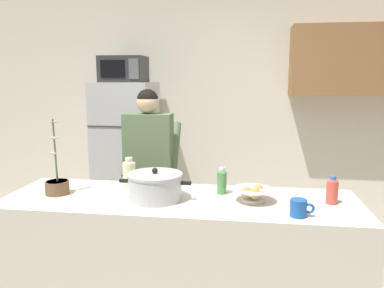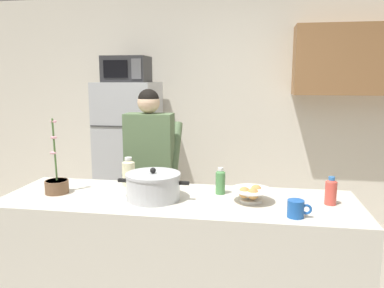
{
  "view_description": "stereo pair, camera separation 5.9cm",
  "coord_description": "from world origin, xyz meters",
  "px_view_note": "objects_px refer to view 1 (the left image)",
  "views": [
    {
      "loc": [
        0.4,
        -2.25,
        1.66
      ],
      "look_at": [
        0.0,
        0.55,
        1.17
      ],
      "focal_mm": 35.63,
      "sensor_mm": 36.0,
      "label": 1
    },
    {
      "loc": [
        0.46,
        -2.24,
        1.66
      ],
      "look_at": [
        0.0,
        0.55,
        1.17
      ],
      "focal_mm": 35.63,
      "sensor_mm": 36.0,
      "label": 2
    }
  ],
  "objects_px": {
    "microwave": "(124,69)",
    "bottle_near_edge": "(332,190)",
    "refrigerator": "(127,154)",
    "coffee_mug": "(299,208)",
    "potted_orchid": "(57,184)",
    "bread_bowl": "(253,194)",
    "bottle_far_corner": "(222,181)",
    "cooking_pot": "(155,186)",
    "bottle_mid_counter": "(129,172)",
    "person_near_pot": "(149,160)"
  },
  "relations": [
    {
      "from": "microwave",
      "to": "bottle_near_edge",
      "type": "xyz_separation_m",
      "value": [
        1.85,
        -1.8,
        -0.75
      ]
    },
    {
      "from": "refrigerator",
      "to": "coffee_mug",
      "type": "xyz_separation_m",
      "value": [
        1.63,
        -2.07,
        0.16
      ]
    },
    {
      "from": "coffee_mug",
      "to": "potted_orchid",
      "type": "bearing_deg",
      "value": 172.33
    },
    {
      "from": "coffee_mug",
      "to": "bread_bowl",
      "type": "height_order",
      "value": "bread_bowl"
    },
    {
      "from": "bread_bowl",
      "to": "coffee_mug",
      "type": "bearing_deg",
      "value": -41.89
    },
    {
      "from": "microwave",
      "to": "coffee_mug",
      "type": "xyz_separation_m",
      "value": [
        1.63,
        -2.05,
        -0.79
      ]
    },
    {
      "from": "bottle_far_corner",
      "to": "potted_orchid",
      "type": "distance_m",
      "value": 1.06
    },
    {
      "from": "refrigerator",
      "to": "potted_orchid",
      "type": "xyz_separation_m",
      "value": [
        0.14,
        -1.87,
        0.18
      ]
    },
    {
      "from": "cooking_pot",
      "to": "bottle_mid_counter",
      "type": "bearing_deg",
      "value": 133.08
    },
    {
      "from": "coffee_mug",
      "to": "bottle_far_corner",
      "type": "distance_m",
      "value": 0.57
    },
    {
      "from": "refrigerator",
      "to": "person_near_pot",
      "type": "distance_m",
      "value": 1.16
    },
    {
      "from": "microwave",
      "to": "bread_bowl",
      "type": "bearing_deg",
      "value": -52.9
    },
    {
      "from": "coffee_mug",
      "to": "bottle_near_edge",
      "type": "height_order",
      "value": "bottle_near_edge"
    },
    {
      "from": "bottle_far_corner",
      "to": "potted_orchid",
      "type": "bearing_deg",
      "value": -171.54
    },
    {
      "from": "bottle_near_edge",
      "to": "microwave",
      "type": "bearing_deg",
      "value": 135.82
    },
    {
      "from": "cooking_pot",
      "to": "coffee_mug",
      "type": "distance_m",
      "value": 0.86
    },
    {
      "from": "microwave",
      "to": "bottle_far_corner",
      "type": "xyz_separation_m",
      "value": [
        1.19,
        -1.69,
        -0.75
      ]
    },
    {
      "from": "refrigerator",
      "to": "potted_orchid",
      "type": "distance_m",
      "value": 1.88
    },
    {
      "from": "refrigerator",
      "to": "bottle_mid_counter",
      "type": "bearing_deg",
      "value": -71.56
    },
    {
      "from": "person_near_pot",
      "to": "bottle_far_corner",
      "type": "relative_size",
      "value": 9.07
    },
    {
      "from": "coffee_mug",
      "to": "microwave",
      "type": "bearing_deg",
      "value": 128.47
    },
    {
      "from": "bottle_far_corner",
      "to": "coffee_mug",
      "type": "bearing_deg",
      "value": -39.08
    },
    {
      "from": "coffee_mug",
      "to": "potted_orchid",
      "type": "distance_m",
      "value": 1.51
    },
    {
      "from": "bread_bowl",
      "to": "bottle_near_edge",
      "type": "xyz_separation_m",
      "value": [
        0.47,
        0.03,
        0.03
      ]
    },
    {
      "from": "bottle_near_edge",
      "to": "potted_orchid",
      "type": "bearing_deg",
      "value": -178.34
    },
    {
      "from": "microwave",
      "to": "bread_bowl",
      "type": "xyz_separation_m",
      "value": [
        1.39,
        -1.83,
        -0.79
      ]
    },
    {
      "from": "bottle_far_corner",
      "to": "bread_bowl",
      "type": "bearing_deg",
      "value": -35.28
    },
    {
      "from": "bottle_mid_counter",
      "to": "cooking_pot",
      "type": "bearing_deg",
      "value": -46.92
    },
    {
      "from": "refrigerator",
      "to": "bread_bowl",
      "type": "distance_m",
      "value": 2.32
    },
    {
      "from": "coffee_mug",
      "to": "bottle_near_edge",
      "type": "xyz_separation_m",
      "value": [
        0.22,
        0.25,
        0.04
      ]
    },
    {
      "from": "bread_bowl",
      "to": "bottle_mid_counter",
      "type": "bearing_deg",
      "value": 164.97
    },
    {
      "from": "refrigerator",
      "to": "microwave",
      "type": "xyz_separation_m",
      "value": [
        0.0,
        -0.02,
        0.95
      ]
    },
    {
      "from": "microwave",
      "to": "bread_bowl",
      "type": "distance_m",
      "value": 2.43
    },
    {
      "from": "coffee_mug",
      "to": "bottle_mid_counter",
      "type": "distance_m",
      "value": 1.17
    },
    {
      "from": "bottle_far_corner",
      "to": "bottle_near_edge",
      "type": "bearing_deg",
      "value": -9.17
    },
    {
      "from": "microwave",
      "to": "potted_orchid",
      "type": "bearing_deg",
      "value": -85.78
    },
    {
      "from": "bottle_far_corner",
      "to": "potted_orchid",
      "type": "relative_size",
      "value": 0.35
    },
    {
      "from": "refrigerator",
      "to": "microwave",
      "type": "distance_m",
      "value": 0.95
    },
    {
      "from": "cooking_pot",
      "to": "bread_bowl",
      "type": "height_order",
      "value": "cooking_pot"
    },
    {
      "from": "bread_bowl",
      "to": "potted_orchid",
      "type": "relative_size",
      "value": 0.52
    },
    {
      "from": "bottle_mid_counter",
      "to": "microwave",
      "type": "bearing_deg",
      "value": 108.67
    },
    {
      "from": "bottle_far_corner",
      "to": "bottle_mid_counter",
      "type": "bearing_deg",
      "value": 172.33
    },
    {
      "from": "microwave",
      "to": "coffee_mug",
      "type": "distance_m",
      "value": 2.73
    },
    {
      "from": "refrigerator",
      "to": "cooking_pot",
      "type": "xyz_separation_m",
      "value": [
        0.79,
        -1.89,
        0.19
      ]
    },
    {
      "from": "person_near_pot",
      "to": "bottle_far_corner",
      "type": "height_order",
      "value": "person_near_pot"
    },
    {
      "from": "microwave",
      "to": "potted_orchid",
      "type": "xyz_separation_m",
      "value": [
        0.14,
        -1.85,
        -0.77
      ]
    },
    {
      "from": "person_near_pot",
      "to": "bottle_near_edge",
      "type": "xyz_separation_m",
      "value": [
        1.32,
        -0.8,
        0.03
      ]
    },
    {
      "from": "refrigerator",
      "to": "cooking_pot",
      "type": "relative_size",
      "value": 3.6
    },
    {
      "from": "cooking_pot",
      "to": "bottle_near_edge",
      "type": "bearing_deg",
      "value": 3.77
    },
    {
      "from": "microwave",
      "to": "bottle_far_corner",
      "type": "relative_size",
      "value": 2.76
    }
  ]
}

